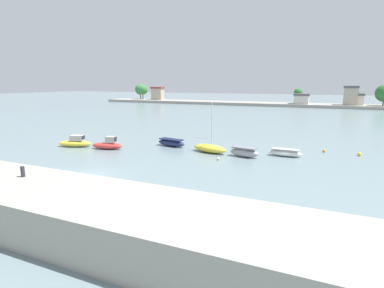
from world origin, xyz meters
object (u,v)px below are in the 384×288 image
Objects in this scene: mooring_buoy_2 at (359,154)px; moored_boat_0 at (75,142)px; mooring_buoy_1 at (218,159)px; moored_boat_5 at (285,153)px; mooring_bollard at (23,172)px; moored_boat_3 at (210,148)px; moored_boat_1 at (108,145)px; moored_boat_4 at (244,152)px; mooring_buoy_3 at (324,151)px; moored_boat_2 at (171,143)px.

moored_boat_0 is at bearing -164.58° from mooring_buoy_2.
mooring_buoy_1 is at bearing -15.83° from moored_boat_0.
moored_boat_5 is at bearing -6.08° from moored_boat_0.
moored_boat_5 is at bearing 36.52° from mooring_buoy_1.
moored_boat_3 is at bearing 76.98° from mooring_bollard.
moored_boat_4 is at bearing -3.24° from moored_boat_1.
moored_boat_1 is 29.47m from mooring_buoy_2.
moored_boat_3 is at bearing -177.50° from moored_boat_4.
mooring_buoy_3 is (24.55, 8.87, -0.36)m from moored_boat_1.
moored_boat_4 is 13.06m from mooring_buoy_2.
moored_boat_0 is at bearing -177.41° from mooring_buoy_1.
moored_boat_2 is (11.10, 5.24, -0.09)m from moored_boat_0.
moored_boat_5 is 5.58m from mooring_buoy_3.
mooring_buoy_3 is (18.16, 4.20, -0.30)m from moored_boat_2.
moored_boat_0 is at bearing -152.14° from moored_boat_3.
moored_boat_1 reaches higher than mooring_buoy_1.
moored_boat_1 is 12.64m from moored_boat_3.
mooring_buoy_3 is at bearing 174.43° from mooring_buoy_2.
mooring_buoy_3 is at bearing -0.54° from moored_boat_0.
moored_boat_4 is at bearing -154.12° from mooring_buoy_2.
moored_boat_4 is (10.06, -1.86, 0.06)m from moored_boat_2.
moored_boat_5 is at bearing 59.27° from mooring_bollard.
moored_boat_5 is 7.85m from mooring_buoy_1.
moored_boat_4 reaches higher than mooring_buoy_2.
moored_boat_2 is 1.15× the size of moored_boat_5.
moored_boat_2 is at bearing 6.84° from moored_boat_0.
mooring_bollard is at bearing -129.00° from mooring_buoy_2.
moored_boat_0 is 12.28m from moored_boat_2.
moored_boat_2 reaches higher than mooring_buoy_3.
moored_boat_0 is at bearing 126.33° from mooring_bollard.
mooring_bollard is 18.86m from mooring_buoy_1.
moored_boat_1 is at bearing 113.56° from mooring_bollard.
moored_boat_1 is 14.28m from mooring_buoy_1.
mooring_bollard is 0.11× the size of moored_boat_3.
moored_boat_3 is at bearing -5.40° from moored_boat_0.
mooring_buoy_2 is (20.75, 25.62, -2.48)m from mooring_bollard.
mooring_buoy_1 is (14.28, 0.29, -0.36)m from moored_boat_1.
moored_boat_3 is at bearing 2.38° from moored_boat_1.
moored_boat_5 is (8.39, 1.62, -0.10)m from moored_boat_3.
moored_boat_0 is (-12.17, 16.54, -2.14)m from mooring_bollard.
moored_boat_2 is at bearing -178.11° from moored_boat_5.
mooring_buoy_2 is at bearing 51.00° from mooring_bollard.
moored_boat_3 is 4.30m from moored_boat_4.
mooring_buoy_1 is 1.01× the size of mooring_buoy_3.
moored_boat_2 is at bearing 92.80° from mooring_bollard.
moored_boat_1 is 9.65× the size of mooring_buoy_2.
mooring_buoy_1 is at bearing -11.76° from moored_boat_1.
mooring_bollard reaches higher than mooring_buoy_2.
mooring_bollard is at bearing -88.17° from moored_boat_3.
moored_boat_4 is 8.15× the size of mooring_buoy_2.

